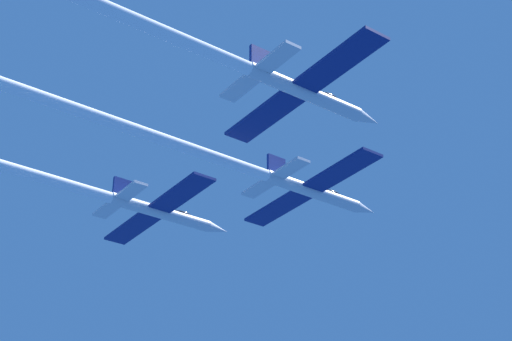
% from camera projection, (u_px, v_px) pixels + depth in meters
% --- Properties ---
extents(jet_lead, '(18.40, 44.26, 3.05)m').
position_uv_depth(jet_lead, '(225.00, 161.00, 74.86)').
color(jet_lead, silver).
extents(jet_left_wing, '(18.40, 41.71, 3.05)m').
position_uv_depth(jet_left_wing, '(76.00, 187.00, 78.26)').
color(jet_left_wing, silver).
extents(jet_right_wing, '(18.40, 40.40, 3.05)m').
position_uv_depth(jet_right_wing, '(215.00, 54.00, 62.34)').
color(jet_right_wing, silver).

